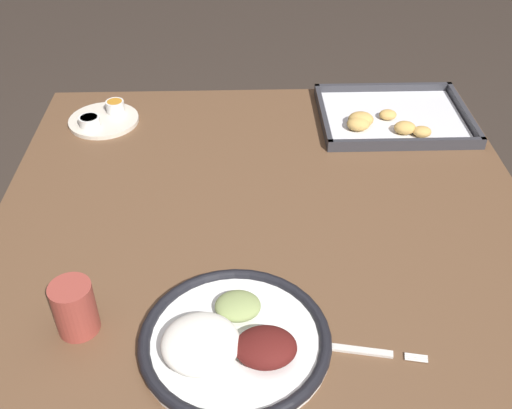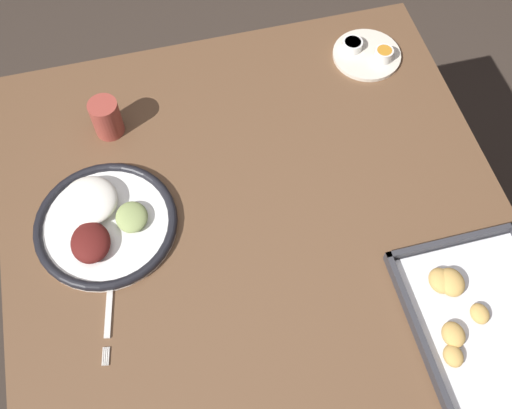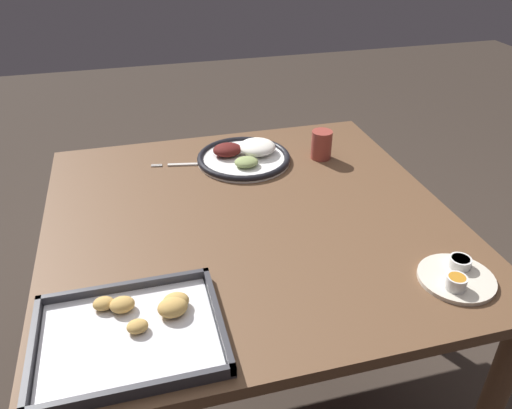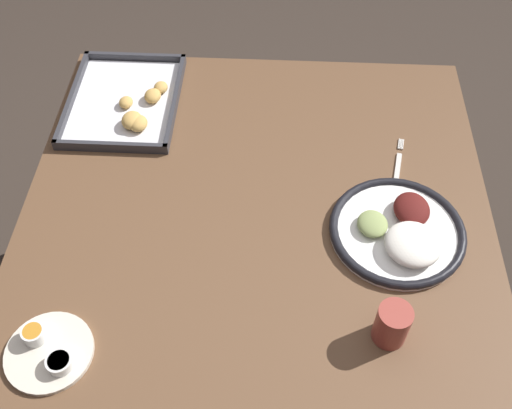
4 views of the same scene
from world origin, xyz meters
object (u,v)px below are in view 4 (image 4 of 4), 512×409
Objects in this scene: dinner_plate at (400,231)px; drinking_cup at (392,324)px; fork at (397,170)px; baking_tray at (128,103)px; saucer_plate at (48,351)px.

drinking_cup is (-0.25, 0.04, 0.03)m from dinner_plate.
dinner_plate is at bearing -173.82° from fork.
baking_tray reaches higher than fork.
fork is 0.52× the size of baking_tray.
saucer_plate is at bearing 136.39° from fork.
baking_tray is (0.71, -0.02, -0.00)m from saucer_plate.
dinner_plate reaches higher than saucer_plate.
drinking_cup is at bearing -135.09° from baking_tray.
saucer_plate is at bearing 178.26° from baking_tray.
dinner_plate is 1.78× the size of saucer_plate.
dinner_plate is 3.25× the size of drinking_cup.
saucer_plate is 0.66m from drinking_cup.
fork is at bearing -7.85° from drinking_cup.
dinner_plate is 0.20m from fork.
saucer_plate reaches higher than fork.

